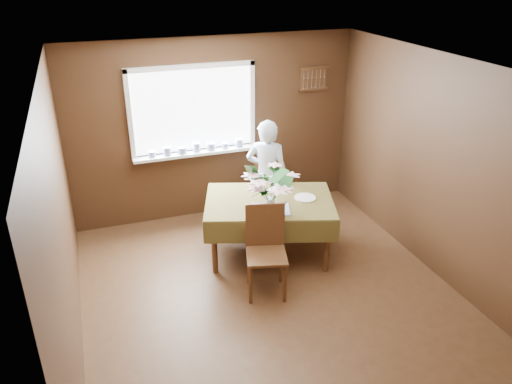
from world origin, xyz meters
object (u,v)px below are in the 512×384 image
object	(u,v)px
seated_woman	(267,175)
chair_near	(266,246)
dining_table	(269,207)
flower_bouquet	(270,184)
chair_far	(269,188)

from	to	relation	value
seated_woman	chair_near	bearing A→B (deg)	101.18
dining_table	chair_near	size ratio (longest dim) A/B	1.78
chair_near	seated_woman	distance (m)	1.45
seated_woman	flower_bouquet	world-z (taller)	seated_woman
seated_woman	flower_bouquet	bearing A→B (deg)	103.79
chair_far	chair_near	distance (m)	1.59
chair_far	flower_bouquet	distance (m)	1.23
chair_far	seated_woman	world-z (taller)	seated_woman
chair_near	seated_woman	size ratio (longest dim) A/B	0.65
chair_near	flower_bouquet	world-z (taller)	flower_bouquet
seated_woman	flower_bouquet	distance (m)	0.98
chair_near	flower_bouquet	distance (m)	0.72
chair_far	flower_bouquet	world-z (taller)	flower_bouquet
dining_table	chair_far	distance (m)	0.88
chair_far	flower_bouquet	bearing A→B (deg)	87.78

